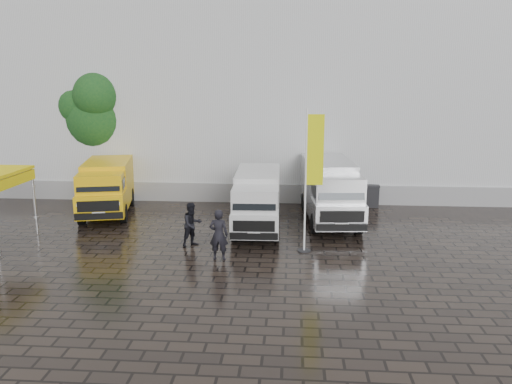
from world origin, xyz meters
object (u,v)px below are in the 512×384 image
van_yellow (107,189)px  van_silver (330,192)px  van_white (257,202)px  person_tent (192,224)px  wheelie_bin (372,196)px  person_front (219,235)px  flagpole (311,173)px

van_yellow → van_silver: (10.59, -0.44, 0.11)m
van_yellow → van_white: size_ratio=0.96×
van_yellow → van_white: (7.38, -1.96, -0.03)m
van_silver → person_tent: van_silver is taller
wheelie_bin → person_front: size_ratio=0.59×
van_white → flagpole: 3.95m
van_yellow → person_front: bearing=-56.0°
flagpole → van_silver: bearing=76.4°
van_white → person_front: size_ratio=3.00×
van_yellow → wheelie_bin: van_yellow is taller
person_tent → van_silver: bearing=-9.2°
van_yellow → flagpole: 10.80m
van_yellow → van_silver: size_ratio=0.86×
van_silver → person_tent: (-5.55, -3.99, -0.48)m
van_silver → flagpole: bearing=-108.6°
van_white → flagpole: size_ratio=1.05×
van_silver → wheelie_bin: van_silver is taller
van_silver → flagpole: 4.72m
van_white → person_tent: van_white is taller
person_front → wheelie_bin: bearing=-125.8°
flagpole → person_tent: bearing=176.2°
van_white → person_tent: bearing=-135.0°
wheelie_bin → van_yellow: bearing=-164.7°
wheelie_bin → person_front: person_front is taller
flagpole → person_front: size_ratio=2.86×
wheelie_bin → person_tent: (-7.93, -6.85, 0.31)m
van_white → person_tent: size_ratio=3.24×
flagpole → person_front: bearing=-160.7°
van_white → wheelie_bin: bearing=36.6°
person_front → van_white: bearing=-102.7°
person_front → person_tent: 1.91m
person_tent → person_front: bearing=-94.1°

